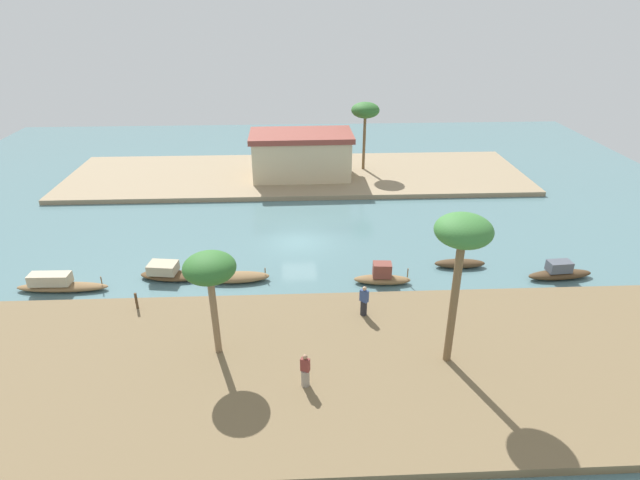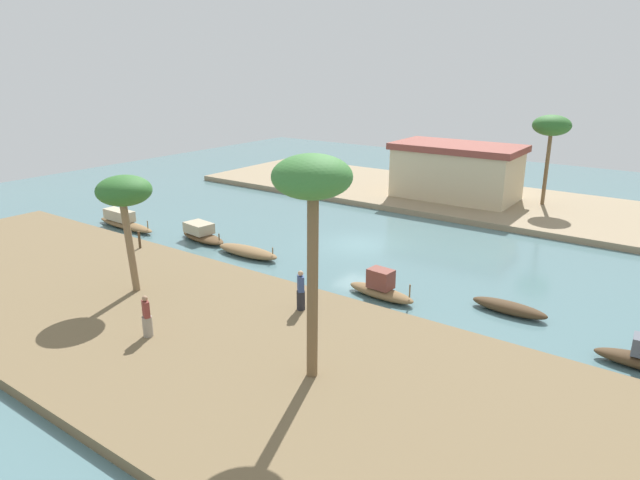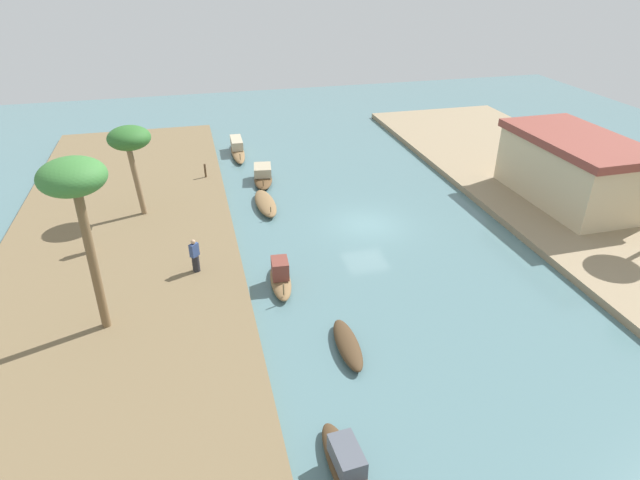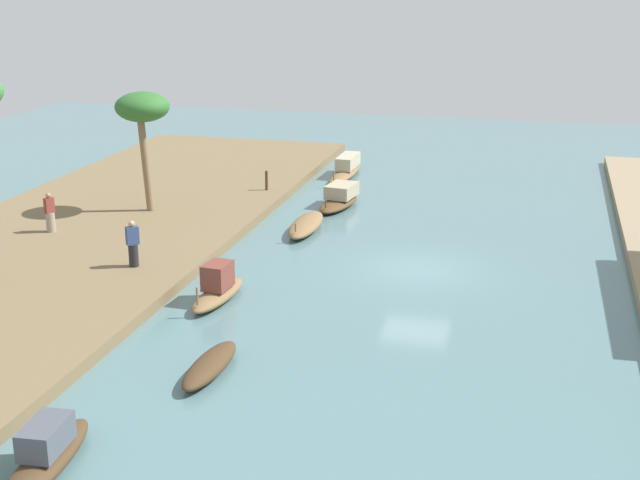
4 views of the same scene
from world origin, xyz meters
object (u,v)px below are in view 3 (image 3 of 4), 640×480
at_px(sampan_near_left_bank, 263,176).
at_px(sampan_with_red_awning, 280,277).
at_px(sampan_midstream, 348,469).
at_px(palm_tree_left_far, 74,185).
at_px(person_by_mooring, 195,257).
at_px(riverside_building, 573,168).
at_px(sampan_upstream_small, 348,344).
at_px(palm_tree_left_near, 129,140).
at_px(person_on_near_bank, 88,240).
at_px(sampan_foreground, 237,149).
at_px(mooring_post, 205,171).
at_px(sampan_downstream_large, 265,203).

distance_m(sampan_near_left_bank, sampan_with_red_awning, 13.11).
xyz_separation_m(sampan_midstream, palm_tree_left_far, (-9.14, -7.69, 6.31)).
height_order(person_by_mooring, riverside_building, riverside_building).
relative_size(sampan_upstream_small, palm_tree_left_far, 0.45).
relative_size(sampan_with_red_awning, palm_tree_left_near, 0.66).
relative_size(sampan_near_left_bank, sampan_upstream_small, 1.17).
distance_m(person_on_near_bank, palm_tree_left_near, 6.10).
distance_m(sampan_near_left_bank, sampan_foreground, 6.22).
relative_size(mooring_post, palm_tree_left_near, 0.18).
relative_size(sampan_with_red_awning, riverside_building, 0.37).
distance_m(sampan_downstream_large, palm_tree_left_far, 15.00).
height_order(sampan_near_left_bank, sampan_upstream_small, sampan_near_left_bank).
bearing_deg(sampan_with_red_awning, sampan_midstream, 4.84).
bearing_deg(person_by_mooring, sampan_midstream, -118.13).
xyz_separation_m(sampan_near_left_bank, mooring_post, (-0.76, -3.84, 0.46)).
xyz_separation_m(sampan_with_red_awning, sampan_downstream_large, (-8.85, 0.67, -0.19)).
height_order(sampan_near_left_bank, person_by_mooring, person_by_mooring).
distance_m(sampan_midstream, sampan_near_left_bank, 24.06).
relative_size(sampan_upstream_small, mooring_post, 3.44).
relative_size(sampan_with_red_awning, person_on_near_bank, 2.12).
bearing_deg(mooring_post, sampan_midstream, 6.29).
bearing_deg(riverside_building, person_by_mooring, -83.59).
height_order(sampan_midstream, sampan_upstream_small, sampan_midstream).
bearing_deg(person_by_mooring, sampan_with_red_awning, -68.11).
bearing_deg(sampan_foreground, sampan_near_left_bank, 11.45).
height_order(mooring_post, palm_tree_left_far, palm_tree_left_far).
relative_size(mooring_post, palm_tree_left_far, 0.13).
relative_size(sampan_foreground, person_by_mooring, 3.11).
bearing_deg(palm_tree_left_far, mooring_post, 162.41).
height_order(sampan_downstream_large, person_on_near_bank, person_on_near_bank).
distance_m(sampan_foreground, palm_tree_left_near, 13.08).
distance_m(sampan_near_left_bank, palm_tree_left_near, 9.94).
bearing_deg(sampan_midstream, sampan_upstream_small, 158.87).
xyz_separation_m(sampan_midstream, palm_tree_left_near, (-19.89, -6.74, 4.48)).
distance_m(sampan_near_left_bank, mooring_post, 3.94).
bearing_deg(sampan_upstream_small, palm_tree_left_far, -108.40).
bearing_deg(sampan_downstream_large, riverside_building, 75.29).
xyz_separation_m(sampan_midstream, person_on_near_bank, (-15.79, -9.16, 0.67)).
height_order(mooring_post, palm_tree_left_near, palm_tree_left_near).
bearing_deg(sampan_with_red_awning, sampan_downstream_large, -179.75).
distance_m(mooring_post, riverside_building, 23.64).
xyz_separation_m(person_on_near_bank, mooring_post, (-9.00, 6.43, -0.21)).
bearing_deg(person_by_mooring, sampan_near_left_bank, 21.01).
bearing_deg(mooring_post, person_on_near_bank, -35.55).
bearing_deg(palm_tree_left_far, sampan_with_red_awning, 103.45).
distance_m(sampan_with_red_awning, mooring_post, 14.08).
distance_m(sampan_upstream_small, palm_tree_left_far, 11.93).
bearing_deg(mooring_post, sampan_upstream_small, 13.09).
distance_m(person_on_near_bank, person_by_mooring, 6.16).
xyz_separation_m(sampan_downstream_large, mooring_post, (-4.96, -3.35, 0.61)).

